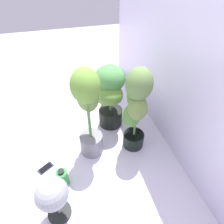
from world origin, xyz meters
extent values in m
plane|color=silver|center=(0.00, 0.00, 0.00)|extent=(8.00, 8.00, 0.00)
cube|color=silver|center=(0.00, 0.86, 1.00)|extent=(3.20, 0.01, 2.00)
cylinder|color=black|center=(0.06, 0.50, 0.08)|extent=(0.21, 0.21, 0.15)
cylinder|color=#45351A|center=(0.06, 0.50, 0.15)|extent=(0.19, 0.19, 0.02)
cylinder|color=#598244|center=(0.06, 0.50, 0.49)|extent=(0.02, 0.02, 0.67)
ellipsoid|color=#628244|center=(0.06, 0.50, 0.74)|extent=(0.33, 0.33, 0.29)
ellipsoid|color=#63903F|center=(-0.03, 0.52, 0.57)|extent=(0.24, 0.24, 0.26)
ellipsoid|color=olive|center=(0.12, 0.48, 0.54)|extent=(0.20, 0.19, 0.23)
ellipsoid|color=#558A3D|center=(0.07, 0.44, 0.42)|extent=(0.20, 0.20, 0.23)
cylinder|color=slate|center=(0.02, 0.07, 0.11)|extent=(0.22, 0.22, 0.21)
cylinder|color=#3E351D|center=(0.02, 0.07, 0.20)|extent=(0.20, 0.20, 0.02)
cylinder|color=#5A813E|center=(0.02, 0.07, 0.53)|extent=(0.03, 0.03, 0.64)
ellipsoid|color=#6B9B3A|center=(0.02, 0.07, 0.77)|extent=(0.29, 0.26, 0.29)
ellipsoid|color=olive|center=(-0.06, 0.09, 0.61)|extent=(0.25, 0.26, 0.29)
cylinder|color=black|center=(-0.32, 0.36, 0.10)|extent=(0.26, 0.26, 0.20)
cylinder|color=#412B1E|center=(-0.32, 0.36, 0.19)|extent=(0.24, 0.24, 0.02)
cylinder|color=#5C733E|center=(-0.32, 0.36, 0.43)|extent=(0.03, 0.03, 0.46)
ellipsoid|color=#508F4D|center=(-0.32, 0.36, 0.61)|extent=(0.42, 0.42, 0.26)
ellipsoid|color=#609947|center=(-0.38, 0.37, 0.49)|extent=(0.24, 0.24, 0.25)
ellipsoid|color=olive|center=(-0.23, 0.34, 0.47)|extent=(0.35, 0.35, 0.20)
ellipsoid|color=#669540|center=(-0.31, 0.30, 0.38)|extent=(0.18, 0.18, 0.17)
cube|color=#2C303C|center=(0.11, -0.39, 0.00)|extent=(0.14, 0.16, 0.01)
cube|color=black|center=(0.11, -0.39, 0.01)|extent=(0.11, 0.13, 0.00)
cylinder|color=black|center=(0.55, -0.29, 0.01)|extent=(0.18, 0.18, 0.03)
cylinder|color=#979CA3|center=(0.55, -0.29, 0.11)|extent=(0.02, 0.02, 0.18)
sphere|color=#979CA3|center=(0.55, -0.29, 0.31)|extent=(0.32, 0.32, 0.23)
cylinder|color=green|center=(0.31, -0.23, 0.09)|extent=(0.09, 0.09, 0.18)
cylinder|color=black|center=(0.31, -0.23, 0.19)|extent=(0.05, 0.05, 0.02)
camera|label=1|loc=(1.24, -0.07, 1.56)|focal=30.42mm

